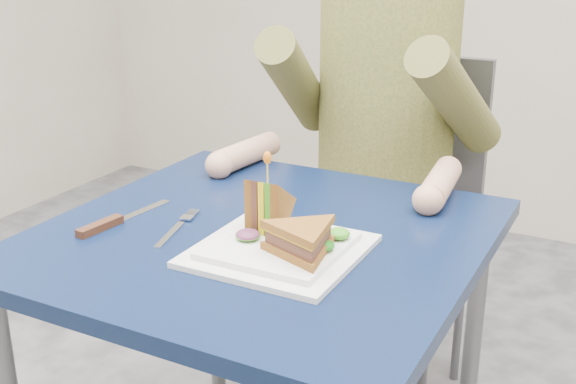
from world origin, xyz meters
The scene contains 12 objects.
table centered at (0.00, 0.00, 0.65)m, with size 0.75×0.75×0.73m.
chair centered at (0.00, 0.71, 0.54)m, with size 0.42×0.40×0.93m.
diner centered at (0.00, 0.60, 0.91)m, with size 0.54×0.59×0.74m.
plate centered at (0.07, -0.07, 0.74)m, with size 0.26×0.26×0.02m.
sandwich_flat centered at (0.13, -0.09, 0.78)m, with size 0.18×0.18×0.05m.
sandwich_upright centered at (0.03, -0.02, 0.78)m, with size 0.09×0.14×0.14m.
fork centered at (-0.14, -0.07, 0.73)m, with size 0.06×0.18×0.01m.
knife centered at (-0.26, -0.11, 0.74)m, with size 0.04×0.22×0.02m.
toothpick centered at (0.03, -0.02, 0.85)m, with size 0.00×0.00×0.06m, color tan.
toothpick_frill centered at (0.03, -0.02, 0.88)m, with size 0.01×0.01×0.02m, color orange.
lettuce_spill centered at (0.08, -0.06, 0.76)m, with size 0.15×0.13×0.02m, color #337A14, non-canonical shape.
onion_ring centered at (0.09, -0.06, 0.77)m, with size 0.04×0.04×0.01m, color #9E4C7A.
Camera 1 is at (0.59, -1.02, 1.22)m, focal length 45.00 mm.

